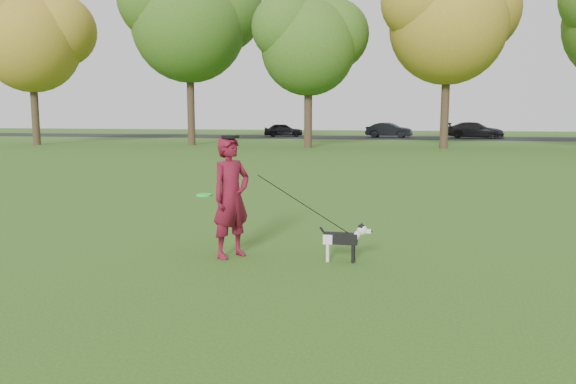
% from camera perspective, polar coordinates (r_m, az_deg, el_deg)
% --- Properties ---
extents(ground, '(120.00, 120.00, 0.00)m').
position_cam_1_polar(ground, '(8.45, 1.01, -6.28)').
color(ground, '#285116').
rests_on(ground, ground).
extents(road, '(120.00, 7.00, 0.02)m').
position_cam_1_polar(road, '(48.12, 9.57, 5.47)').
color(road, black).
rests_on(road, ground).
extents(man, '(0.71, 0.77, 1.76)m').
position_cam_1_polar(man, '(8.14, -5.81, -0.54)').
color(man, '#570C1B').
rests_on(man, ground).
extents(dog, '(0.75, 0.15, 0.57)m').
position_cam_1_polar(dog, '(7.97, 5.79, -4.64)').
color(dog, black).
rests_on(dog, ground).
extents(car_left, '(3.64, 2.23, 1.16)m').
position_cam_1_polar(car_left, '(49.11, -0.47, 6.31)').
color(car_left, black).
rests_on(car_left, road).
extents(car_mid, '(3.96, 1.96, 1.25)m').
position_cam_1_polar(car_mid, '(48.09, 10.22, 6.20)').
color(car_mid, black).
rests_on(car_mid, road).
extents(car_right, '(4.76, 2.56, 1.31)m').
position_cam_1_polar(car_right, '(48.45, 18.47, 5.97)').
color(car_right, black).
rests_on(car_right, road).
extents(man_held_items, '(2.24, 0.34, 1.39)m').
position_cam_1_polar(man_held_items, '(7.90, 1.45, -1.19)').
color(man_held_items, '#1FF93C').
rests_on(man_held_items, ground).
extents(tree_row, '(51.74, 8.86, 12.01)m').
position_cam_1_polar(tree_row, '(34.65, 6.65, 16.83)').
color(tree_row, '#38281C').
rests_on(tree_row, ground).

